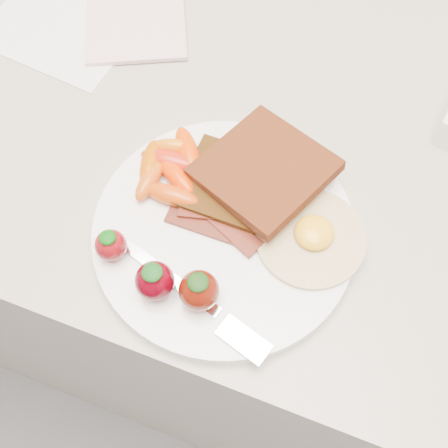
% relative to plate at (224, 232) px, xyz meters
% --- Properties ---
extents(counter, '(2.00, 0.60, 0.90)m').
position_rel_plate_xyz_m(counter, '(0.01, 0.16, -0.46)').
color(counter, gray).
rests_on(counter, ground).
extents(plate, '(0.27, 0.27, 0.02)m').
position_rel_plate_xyz_m(plate, '(0.00, 0.00, 0.00)').
color(plate, white).
rests_on(plate, counter).
extents(toast_lower, '(0.09, 0.09, 0.01)m').
position_rel_plate_xyz_m(toast_lower, '(-0.01, 0.05, 0.02)').
color(toast_lower, black).
rests_on(toast_lower, plate).
extents(toast_upper, '(0.16, 0.16, 0.03)m').
position_rel_plate_xyz_m(toast_upper, '(0.02, 0.07, 0.03)').
color(toast_upper, '#3D1503').
rests_on(toast_upper, toast_lower).
extents(fried_egg, '(0.14, 0.14, 0.02)m').
position_rel_plate_xyz_m(fried_egg, '(0.09, 0.02, 0.01)').
color(fried_egg, beige).
rests_on(fried_egg, plate).
extents(bacon_strips, '(0.10, 0.06, 0.01)m').
position_rel_plate_xyz_m(bacon_strips, '(-0.01, 0.00, 0.01)').
color(bacon_strips, '#46060B').
rests_on(bacon_strips, plate).
extents(baby_carrots, '(0.09, 0.11, 0.02)m').
position_rel_plate_xyz_m(baby_carrots, '(-0.08, 0.04, 0.02)').
color(baby_carrots, red).
rests_on(baby_carrots, plate).
extents(strawberries, '(0.13, 0.05, 0.05)m').
position_rel_plate_xyz_m(strawberries, '(-0.03, -0.08, 0.03)').
color(strawberries, maroon).
rests_on(strawberries, plate).
extents(fork, '(0.18, 0.07, 0.00)m').
position_rel_plate_xyz_m(fork, '(0.01, -0.08, 0.01)').
color(fork, white).
rests_on(fork, plate).
extents(paper_sheet, '(0.21, 0.27, 0.00)m').
position_rel_plate_xyz_m(paper_sheet, '(-0.29, 0.25, -0.01)').
color(paper_sheet, white).
rests_on(paper_sheet, counter).
extents(notepad, '(0.19, 0.22, 0.01)m').
position_rel_plate_xyz_m(notepad, '(-0.22, 0.26, -0.00)').
color(notepad, beige).
rests_on(notepad, paper_sheet).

